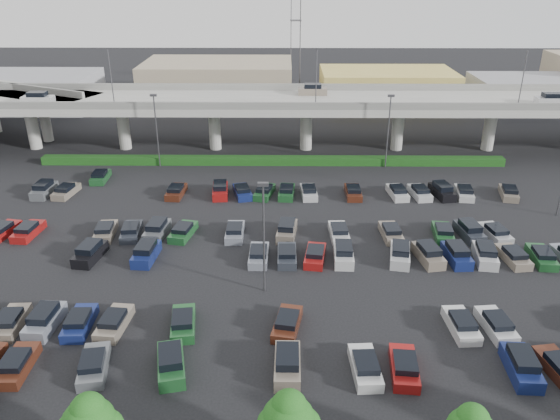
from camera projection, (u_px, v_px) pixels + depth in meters
The scene contains 7 objects.
ground at pixel (267, 247), 55.64m from camera, with size 280.00×280.00×0.00m, color black.
overpass at pixel (272, 105), 81.82m from camera, with size 150.00×13.00×15.80m.
hedge at pixel (273, 161), 78.14m from camera, with size 66.00×1.60×1.10m, color #163710.
parked_cars at pixel (274, 261), 51.86m from camera, with size 63.14×41.58×1.67m.
light_poles at pixel (226, 183), 54.90m from camera, with size 66.90×48.38×10.30m.
distant_buildings at pixel (338, 85), 110.17m from camera, with size 138.00×24.00×9.00m.
comm_tower at pixel (296, 17), 116.38m from camera, with size 2.40×2.40×30.00m.
Camera 1 is at (1.76, -48.98, 26.64)m, focal length 35.00 mm.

